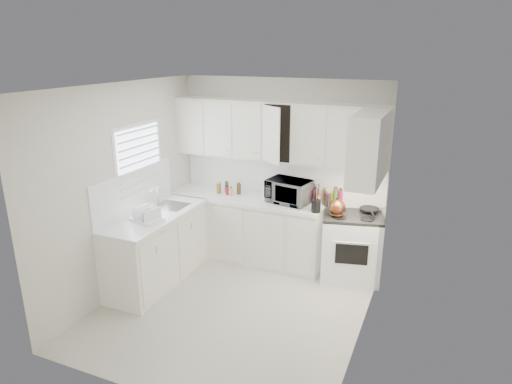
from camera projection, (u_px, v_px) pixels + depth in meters
The scene contains 36 objects.
floor at pixel (233, 307), 5.45m from camera, with size 3.20×3.20×0.00m, color beige.
ceiling at pixel (229, 87), 4.65m from camera, with size 3.20×3.20×0.00m, color white.
wall_back at pixel (281, 171), 6.45m from camera, with size 3.00×3.00×0.00m, color silver.
wall_front at pixel (145, 266), 3.65m from camera, with size 3.00×3.00×0.00m, color silver.
wall_left at pixel (123, 190), 5.61m from camera, with size 3.20×3.20×0.00m, color silver.
wall_right at pixel (367, 225), 4.49m from camera, with size 3.20×3.20×0.00m, color silver.
window_blinds at pixel (140, 164), 5.83m from camera, with size 0.06×0.96×1.06m, color white, non-canonical shape.
lower_cabinets_back at pixel (248, 229), 6.60m from camera, with size 2.22×0.60×0.90m, color silver, non-canonical shape.
lower_cabinets_left at pixel (157, 250), 5.94m from camera, with size 0.60×1.60×0.90m, color silver, non-canonical shape.
countertop_back at pixel (247, 199), 6.44m from camera, with size 2.24×0.64×0.05m, color white.
countertop_left at pixel (155, 216), 5.79m from camera, with size 0.64×1.62×0.05m, color white.
backsplash_back at pixel (280, 176), 6.47m from camera, with size 2.98×0.02×0.55m, color white.
backsplash_left at pixel (134, 191), 5.81m from camera, with size 0.02×1.60×0.55m, color white.
upper_cabinets_back at pixel (277, 160), 6.25m from camera, with size 3.00×0.33×0.80m, color silver, non-canonical shape.
upper_cabinets_right at pixel (366, 182), 5.21m from camera, with size 0.33×0.90×0.80m, color silver, non-canonical shape.
sink at pixel (170, 197), 6.05m from camera, with size 0.42×0.38×0.30m, color gray, non-canonical shape.
stove at pixel (351, 238), 5.98m from camera, with size 0.76×0.62×1.16m, color white, non-canonical shape.
tea_kettle at pixel (337, 206), 5.76m from camera, with size 0.26×0.22×0.24m, color brown, non-canonical shape.
frying_pan at pixel (369, 208), 5.94m from camera, with size 0.25×0.42×0.04m, color black, non-canonical shape.
microwave at pixel (289, 189), 6.16m from camera, with size 0.58×0.32×0.39m, color gray.
rice_cooker at pixel (272, 191), 6.30m from camera, with size 0.25×0.25×0.25m, color white, non-canonical shape.
paper_towel at pixel (272, 188), 6.39m from camera, with size 0.12×0.12×0.27m, color white.
utensil_crock at pixel (316, 198), 5.79m from camera, with size 0.13×0.13×0.40m, color black, non-canonical shape.
dish_rack at pixel (146, 213), 5.54m from camera, with size 0.37×0.28×0.21m, color white, non-canonical shape.
spice_left_0 at pixel (222, 187), 6.70m from camera, with size 0.06×0.06×0.13m, color brown.
spice_left_1 at pixel (224, 189), 6.59m from camera, with size 0.06×0.06×0.13m, color #376B23.
spice_left_2 at pixel (231, 188), 6.64m from camera, with size 0.06×0.06×0.13m, color #A61640.
spice_left_3 at pixel (233, 190), 6.54m from camera, with size 0.06×0.06×0.13m, color #F8B13A.
spice_left_4 at pixel (241, 189), 6.59m from camera, with size 0.06×0.06×0.13m, color brown.
sauce_right_0 at pixel (317, 196), 6.19m from camera, with size 0.06×0.06×0.19m, color #A61640.
sauce_right_1 at pixel (319, 197), 6.12m from camera, with size 0.06×0.06×0.19m, color #F8B13A.
sauce_right_2 at pixel (324, 197), 6.15m from camera, with size 0.06×0.06×0.19m, color brown.
sauce_right_3 at pixel (327, 199), 6.08m from camera, with size 0.06×0.06×0.19m, color black.
sauce_right_4 at pixel (332, 198), 6.11m from camera, with size 0.06×0.06×0.19m, color brown.
sauce_right_5 at pixel (335, 200), 6.04m from camera, with size 0.06×0.06×0.19m, color #376B23.
sauce_right_6 at pixel (340, 199), 6.07m from camera, with size 0.06×0.06×0.19m, color #A61640.
Camera 1 is at (2.12, -4.27, 2.99)m, focal length 31.70 mm.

